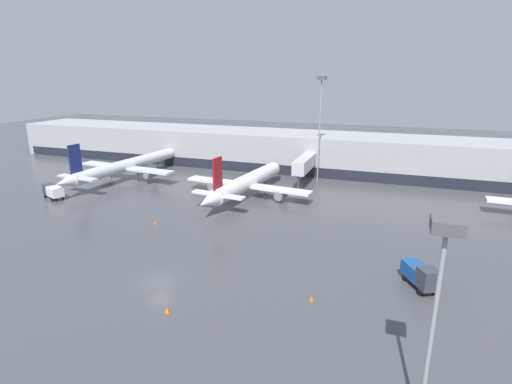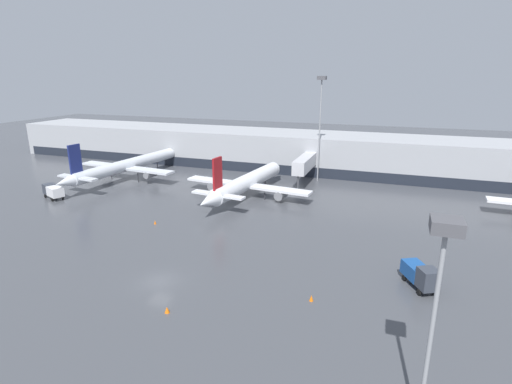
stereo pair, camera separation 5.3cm
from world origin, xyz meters
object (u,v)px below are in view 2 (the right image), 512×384
object	(u,v)px
service_truck_1	(421,275)
parked_jet_0	(246,183)
service_truck_0	(53,191)
traffic_cone_2	(155,222)
parked_jet_1	(126,166)
traffic_cone_0	(311,298)
apron_light_mast_1	(441,265)
traffic_cone_3	(167,310)
apron_light_mast_4	(321,102)

from	to	relation	value
service_truck_1	parked_jet_0	bearing A→B (deg)	-158.37
service_truck_0	traffic_cone_2	bearing A→B (deg)	-168.39
parked_jet_0	service_truck_0	distance (m)	37.35
parked_jet_0	parked_jet_1	bearing A→B (deg)	91.58
traffic_cone_0	apron_light_mast_1	bearing A→B (deg)	-52.68
traffic_cone_2	traffic_cone_3	bearing A→B (deg)	-54.08
traffic_cone_2	parked_jet_0	bearing A→B (deg)	66.15
parked_jet_0	traffic_cone_2	distance (m)	21.00
traffic_cone_0	traffic_cone_2	xyz separation A→B (m)	(-28.46, 13.92, -0.04)
service_truck_1	apron_light_mast_4	distance (m)	49.77
parked_jet_0	traffic_cone_3	bearing A→B (deg)	-163.50
service_truck_0	service_truck_1	xyz separation A→B (m)	(65.61, -12.34, 0.05)
parked_jet_0	traffic_cone_2	size ratio (longest dim) A/B	54.68
parked_jet_0	apron_light_mast_4	xyz separation A→B (m)	(10.84, 16.52, 14.67)
parked_jet_1	traffic_cone_0	world-z (taller)	parked_jet_1
traffic_cone_0	parked_jet_0	bearing A→B (deg)	121.26
traffic_cone_2	traffic_cone_3	world-z (taller)	traffic_cone_3
traffic_cone_2	apron_light_mast_1	distance (m)	48.78
apron_light_mast_1	apron_light_mast_4	bearing A→B (deg)	107.12
parked_jet_0	service_truck_1	size ratio (longest dim) A/B	5.91
service_truck_1	service_truck_0	bearing A→B (deg)	-128.79
traffic_cone_2	parked_jet_1	bearing A→B (deg)	134.95
parked_jet_0	traffic_cone_0	size ratio (longest dim) A/B	48.81
service_truck_0	service_truck_1	size ratio (longest dim) A/B	1.05
service_truck_1	traffic_cone_2	size ratio (longest dim) A/B	9.25
service_truck_0	apron_light_mast_4	world-z (taller)	apron_light_mast_4
parked_jet_1	traffic_cone_2	xyz separation A→B (m)	(21.86, -21.90, -3.01)
service_truck_0	traffic_cone_3	size ratio (longest dim) A/B	8.70
parked_jet_1	service_truck_1	size ratio (longest dim) A/B	6.87
parked_jet_0	service_truck_1	xyz separation A→B (m)	(30.94, -26.17, -1.15)
traffic_cone_0	service_truck_1	bearing A→B (deg)	32.03
traffic_cone_0	traffic_cone_3	distance (m)	15.03
traffic_cone_3	apron_light_mast_1	world-z (taller)	apron_light_mast_1
service_truck_1	traffic_cone_2	world-z (taller)	service_truck_1
parked_jet_1	traffic_cone_2	world-z (taller)	parked_jet_1
service_truck_1	apron_light_mast_1	distance (m)	22.82
parked_jet_0	traffic_cone_3	xyz separation A→B (m)	(6.76, -40.05, -2.45)
service_truck_0	traffic_cone_0	xyz separation A→B (m)	(54.70, -19.16, -1.25)
parked_jet_0	traffic_cone_0	xyz separation A→B (m)	(20.03, -32.99, -2.45)
parked_jet_1	traffic_cone_3	distance (m)	56.74
parked_jet_1	traffic_cone_2	distance (m)	31.09
service_truck_0	apron_light_mast_1	bearing A→B (deg)	176.29
parked_jet_1	service_truck_0	world-z (taller)	parked_jet_1
parked_jet_1	service_truck_0	bearing A→B (deg)	171.10
service_truck_0	apron_light_mast_1	distance (m)	73.35
traffic_cone_3	apron_light_mast_1	distance (m)	27.05
parked_jet_1	traffic_cone_3	bearing A→B (deg)	-133.31
traffic_cone_2	service_truck_0	bearing A→B (deg)	168.71
service_truck_1	traffic_cone_3	xyz separation A→B (m)	(-24.17, -13.88, -1.30)
parked_jet_1	apron_light_mast_4	world-z (taller)	apron_light_mast_4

